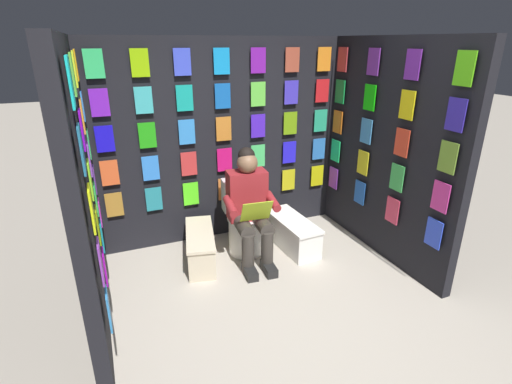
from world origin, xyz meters
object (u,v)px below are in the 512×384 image
object	(u,v)px
toilet	(244,222)
comic_longbox_far	(292,233)
comic_longbox_near	(200,247)
person_reading	(250,207)

from	to	relation	value
toilet	comic_longbox_far	xyz separation A→B (m)	(-0.51, 0.17, -0.16)
comic_longbox_far	toilet	bearing A→B (deg)	-21.23
comic_longbox_near	comic_longbox_far	xyz separation A→B (m)	(-1.03, 0.08, -0.00)
comic_longbox_far	person_reading	bearing A→B (deg)	3.31
toilet	person_reading	xyz separation A→B (m)	(0.02, 0.23, 0.27)
toilet	comic_longbox_near	distance (m)	0.55
comic_longbox_far	comic_longbox_near	bearing A→B (deg)	-7.53
toilet	comic_longbox_far	bearing A→B (deg)	166.98
person_reading	comic_longbox_near	distance (m)	0.68
toilet	comic_longbox_near	bearing A→B (deg)	14.49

